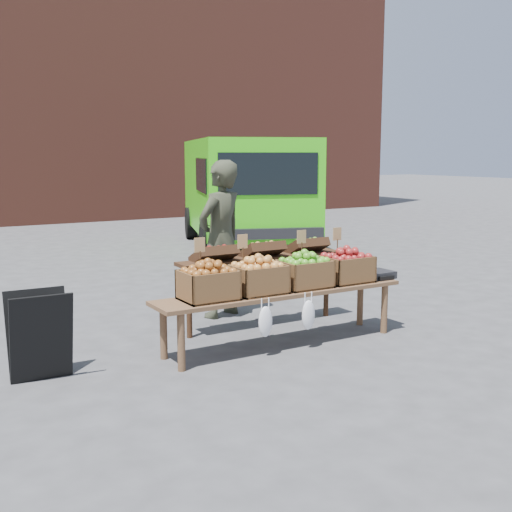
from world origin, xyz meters
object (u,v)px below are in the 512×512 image
delivery_van (245,194)px  vendor (221,239)px  chalkboard_sign (40,335)px  display_bench (281,318)px  crate_red_apples (304,274)px  crate_green_apples (346,269)px  weighing_scale (376,274)px  crate_golden_apples (208,285)px  crate_russet_pears (258,279)px  back_table (262,281)px

delivery_van → vendor: size_ratio=2.65×
chalkboard_sign → display_bench: (2.32, -0.23, -0.11)m
crate_red_apples → crate_green_apples: bearing=0.0°
vendor → chalkboard_sign: bearing=4.7°
delivery_van → weighing_scale: bearing=-87.3°
crate_golden_apples → crate_russet_pears: same height
back_table → display_bench: (-0.21, -0.72, -0.24)m
crate_russet_pears → weighing_scale: size_ratio=1.47×
vendor → weighing_scale: vendor is taller
chalkboard_sign → back_table: back_table is taller
vendor → chalkboard_sign: vendor is taller
crate_golden_apples → crate_red_apples: (1.10, 0.00, 0.00)m
chalkboard_sign → weighing_scale: size_ratio=2.31×
display_bench → crate_russet_pears: bearing=180.0°
delivery_van → crate_golden_apples: 7.42m
crate_red_apples → crate_green_apples: 0.55m
back_table → display_bench: back_table is taller
crate_red_apples → weighing_scale: size_ratio=1.47×
crate_green_apples → weighing_scale: 0.44m
delivery_van → crate_golden_apples: bearing=-102.8°
crate_golden_apples → weighing_scale: (2.08, 0.00, -0.10)m
back_table → crate_red_apples: size_ratio=4.20×
delivery_van → display_bench: (-3.18, -6.24, -0.82)m
chalkboard_sign → crate_golden_apples: bearing=-6.6°
display_bench → crate_russet_pears: 0.51m
back_table → crate_golden_apples: 1.28m
delivery_van → crate_golden_apples: (-4.00, -6.24, -0.39)m
crate_golden_apples → crate_red_apples: size_ratio=1.00×
delivery_van → back_table: size_ratio=2.34×
back_table → crate_green_apples: (0.61, -0.72, 0.19)m
display_bench → weighing_scale: weighing_scale is taller
crate_green_apples → chalkboard_sign: bearing=175.9°
crate_russet_pears → crate_golden_apples: bearing=180.0°
crate_red_apples → weighing_scale: 0.98m
crate_red_apples → delivery_van: bearing=65.0°
delivery_van → crate_green_apples: (-2.35, -6.24, -0.39)m
chalkboard_sign → crate_russet_pears: 2.09m
delivery_van → crate_russet_pears: delivery_van is taller
vendor → weighing_scale: 1.86m
back_table → display_bench: 0.79m
crate_golden_apples → vendor: bearing=57.8°
crate_red_apples → weighing_scale: bearing=0.0°
crate_golden_apples → crate_russet_pears: size_ratio=1.00×
delivery_van → back_table: bearing=-98.4°
vendor → chalkboard_sign: (-2.36, -1.14, -0.54)m
crate_russet_pears → weighing_scale: bearing=0.0°
crate_red_apples → crate_green_apples: size_ratio=1.00×
delivery_van → crate_green_apples: size_ratio=9.84×
chalkboard_sign → back_table: bearing=13.0°
chalkboard_sign → weighing_scale: chalkboard_sign is taller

